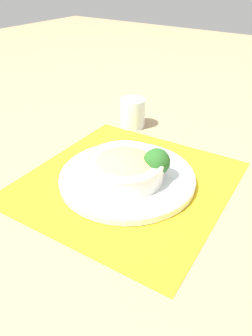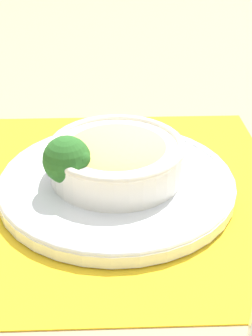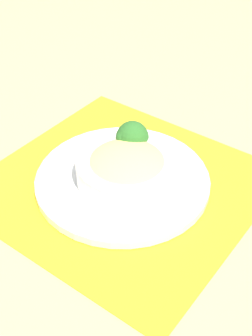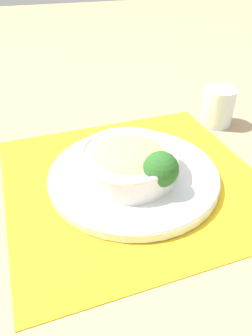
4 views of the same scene
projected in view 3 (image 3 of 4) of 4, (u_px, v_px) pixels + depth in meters
ground_plane at (122, 185)px, 0.88m from camera, size 4.00×4.00×0.00m
placemat at (122, 184)px, 0.87m from camera, size 0.49×0.50×0.00m
plate at (122, 179)px, 0.87m from camera, size 0.32×0.32×0.02m
bowl at (126, 168)px, 0.84m from camera, size 0.19×0.19×0.06m
broccoli_floret at (132, 137)px, 0.89m from camera, size 0.06×0.06×0.08m
carrot_slice_near at (96, 166)px, 0.88m from camera, size 0.04×0.04×0.01m
carrot_slice_middle at (92, 171)px, 0.87m from camera, size 0.04×0.04×0.01m
carrot_slice_far at (91, 177)px, 0.86m from camera, size 0.04×0.04×0.01m
carrot_slice_extra at (93, 183)px, 0.84m from camera, size 0.04×0.04×0.01m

